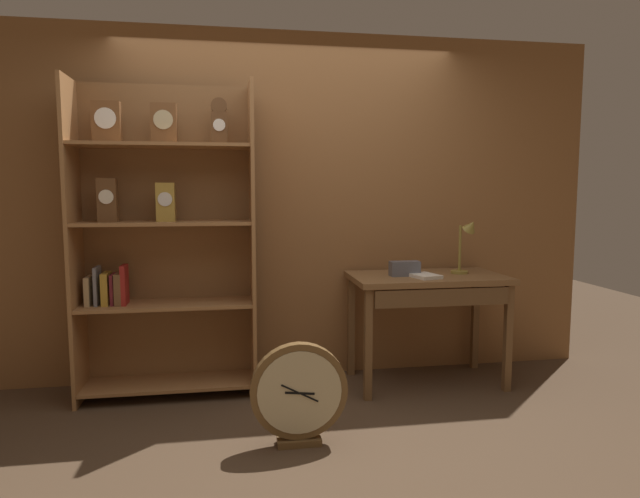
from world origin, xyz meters
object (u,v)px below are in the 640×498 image
object	(u,v)px
bookshelf	(162,240)
toolbox_small	(405,269)
desk_lamp	(467,241)
workbench	(428,290)
round_clock_large	(299,394)
open_repair_manual	(425,276)

from	to	relation	value
bookshelf	toolbox_small	xyz separation A→B (m)	(1.71, -0.10, -0.22)
desk_lamp	toolbox_small	world-z (taller)	desk_lamp
workbench	round_clock_large	size ratio (longest dim) A/B	1.91
workbench	toolbox_small	size ratio (longest dim) A/B	5.23
workbench	round_clock_large	bearing A→B (deg)	-142.28
round_clock_large	desk_lamp	bearing A→B (deg)	32.00
open_repair_manual	round_clock_large	bearing A→B (deg)	-158.62
toolbox_small	round_clock_large	xyz separation A→B (m)	(-0.88, -0.83, -0.57)
desk_lamp	round_clock_large	distance (m)	1.77
bookshelf	round_clock_large	xyz separation A→B (m)	(0.83, -0.93, -0.79)
desk_lamp	toolbox_small	xyz separation A→B (m)	(-0.48, -0.02, -0.20)
workbench	toolbox_small	bearing A→B (deg)	175.31
desk_lamp	round_clock_large	bearing A→B (deg)	-148.00
bookshelf	round_clock_large	bearing A→B (deg)	-48.36
toolbox_small	round_clock_large	world-z (taller)	toolbox_small
bookshelf	toolbox_small	size ratio (longest dim) A/B	10.06
desk_lamp	toolbox_small	bearing A→B (deg)	-177.97
bookshelf	round_clock_large	world-z (taller)	bookshelf
bookshelf	round_clock_large	size ratio (longest dim) A/B	3.67
bookshelf	toolbox_small	distance (m)	1.73
toolbox_small	round_clock_large	distance (m)	1.34
desk_lamp	open_repair_manual	world-z (taller)	desk_lamp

